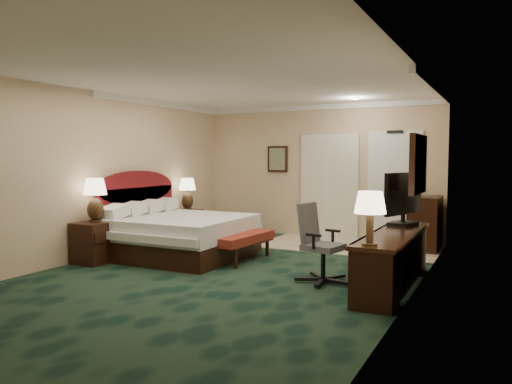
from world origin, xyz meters
The scene contains 23 objects.
floor centered at (0.00, 0.00, 0.00)m, with size 5.00×7.50×0.00m, color black.
ceiling centered at (0.00, 0.00, 2.70)m, with size 5.00×7.50×0.00m, color silver.
wall_back centered at (0.00, 3.75, 1.35)m, with size 5.00×0.00×2.70m, color tan.
wall_left centered at (-2.50, 0.00, 1.35)m, with size 0.00×7.50×2.70m, color tan.
wall_right centered at (2.50, 0.00, 1.35)m, with size 0.00×7.50×2.70m, color tan.
crown_molding centered at (0.00, 0.00, 2.65)m, with size 5.00×7.50×0.10m, color white, non-canonical shape.
tile_patch centered at (0.90, 2.90, 0.01)m, with size 3.20×1.70×0.01m, color beige.
headboard centered at (-2.44, 1.00, 0.70)m, with size 0.12×2.00×1.40m, color #50080E, non-canonical shape.
entry_door centered at (1.55, 3.72, 1.05)m, with size 1.02×0.06×2.18m, color white.
closet_doors centered at (0.25, 3.71, 1.05)m, with size 1.20×0.06×2.10m, color beige.
wall_art centered at (-0.90, 3.71, 1.60)m, with size 0.45×0.06×0.55m, color #4F635B.
wall_mirror centered at (2.46, 0.60, 1.55)m, with size 0.05×0.95×0.75m, color white.
bed centered at (-1.35, 0.76, 0.33)m, with size 2.09×1.94×0.66m, color white.
nightstand_near centered at (-2.23, -0.25, 0.32)m, with size 0.51×0.58×0.64m, color black.
nightstand_far centered at (-2.25, 2.27, 0.29)m, with size 0.47×0.54×0.59m, color black.
lamp_near centered at (-2.24, -0.20, 0.97)m, with size 0.36×0.36×0.68m, color #312314, non-canonical shape.
lamp_far centered at (-2.24, 2.29, 0.90)m, with size 0.34×0.34×0.64m, color #312314, non-canonical shape.
bed_bench centered at (-0.23, 0.91, 0.22)m, with size 0.44×1.27×0.43m, color maroon.
desk centered at (2.22, 0.33, 0.35)m, with size 0.52×2.42×0.70m, color black.
tv centered at (2.21, 1.03, 1.06)m, with size 0.08×0.94×0.73m, color black.
desk_lamp centered at (2.18, -0.73, 0.99)m, with size 0.34×0.34×0.59m, color #312314, non-canonical shape.
desk_chair centered at (1.36, 0.16, 0.52)m, with size 0.60×0.56×1.03m, color #4B4B52, non-canonical shape.
minibar centered at (2.20, 3.20, 0.48)m, with size 0.50×0.90×0.95m, color black.
Camera 1 is at (3.47, -5.97, 1.64)m, focal length 35.00 mm.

